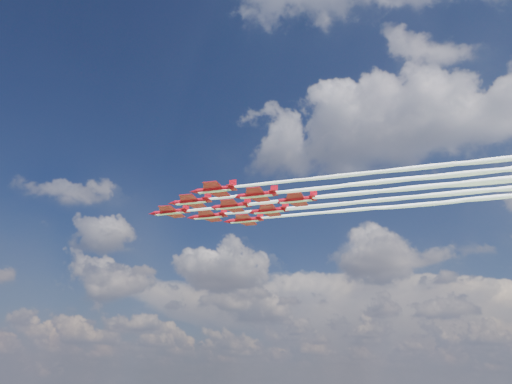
# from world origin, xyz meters

# --- Properties ---
(jet_lead) EXTENTS (135.04, 30.44, 3.00)m
(jet_lead) POSITION_xyz_m (42.93, 10.29, 76.54)
(jet_lead) COLOR #B10919
(jet_row2_port) EXTENTS (135.04, 30.44, 3.00)m
(jet_row2_port) POSITION_xyz_m (52.79, 5.76, 76.54)
(jet_row2_port) COLOR #B10919
(jet_row2_starb) EXTENTS (135.04, 30.44, 3.00)m
(jet_row2_starb) POSITION_xyz_m (50.46, 18.10, 76.54)
(jet_row2_starb) COLOR #B10919
(jet_row3_port) EXTENTS (135.04, 30.44, 3.00)m
(jet_row3_port) POSITION_xyz_m (62.65, 1.24, 76.54)
(jet_row3_port) COLOR #B10919
(jet_row3_centre) EXTENTS (135.04, 30.44, 3.00)m
(jet_row3_centre) POSITION_xyz_m (60.32, 13.57, 76.54)
(jet_row3_centre) COLOR #B10919
(jet_row3_starb) EXTENTS (135.04, 30.44, 3.00)m
(jet_row3_starb) POSITION_xyz_m (57.99, 25.91, 76.54)
(jet_row3_starb) COLOR #B10919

